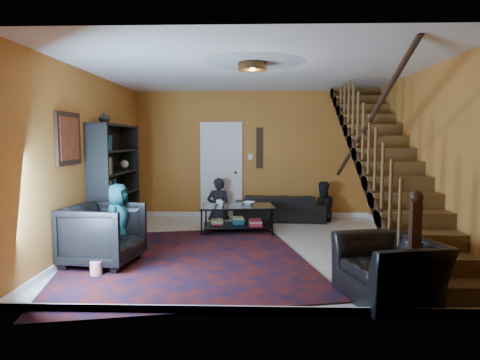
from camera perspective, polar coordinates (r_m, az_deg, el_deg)
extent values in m
plane|color=beige|center=(7.04, 1.62, -8.87)|extent=(5.50, 5.50, 0.00)
plane|color=#C0702A|center=(9.58, 1.70, 3.40)|extent=(5.20, 0.00, 5.20)
plane|color=#C0702A|center=(4.08, 1.55, 0.68)|extent=(5.20, 0.00, 5.20)
plane|color=#C0702A|center=(7.31, -19.19, 2.48)|extent=(0.00, 5.50, 5.50)
plane|color=#C0702A|center=(7.30, 22.53, 2.36)|extent=(0.00, 5.50, 5.50)
plane|color=white|center=(6.90, 1.68, 14.28)|extent=(5.50, 5.50, 0.00)
cube|color=silver|center=(9.71, 1.67, -4.59)|extent=(5.20, 0.02, 0.10)
cube|color=silver|center=(7.49, -18.80, -7.88)|extent=(0.02, 5.50, 0.10)
cube|color=#C0702A|center=(7.15, 18.95, 1.78)|extent=(0.95, 4.92, 2.83)
cube|color=black|center=(7.03, 15.41, 2.48)|extent=(0.04, 5.02, 3.02)
cylinder|color=black|center=(7.03, 15.75, 6.14)|extent=(0.07, 4.20, 2.44)
cube|color=black|center=(4.88, 22.21, -9.08)|extent=(0.10, 0.10, 1.10)
cube|color=black|center=(7.84, -16.21, -0.19)|extent=(0.35, 1.80, 2.00)
cube|color=black|center=(7.92, -16.09, -4.51)|extent=(0.35, 1.72, 0.03)
cube|color=black|center=(7.83, -16.24, 0.98)|extent=(0.35, 1.72, 0.03)
cube|color=silver|center=(9.60, -2.49, 1.16)|extent=(0.82, 0.05, 2.05)
cube|color=maroon|center=(6.46, -21.90, 5.14)|extent=(0.04, 0.74, 0.74)
cube|color=black|center=(9.55, 2.60, 4.29)|extent=(0.14, 0.03, 0.90)
cylinder|color=#3F2814|center=(6.10, 1.67, 14.87)|extent=(0.40, 0.40, 0.10)
cube|color=#49120D|center=(6.31, -7.25, -10.51)|extent=(4.08, 4.45, 0.02)
imported|color=black|center=(9.25, 5.26, -3.65)|extent=(1.97, 0.87, 0.56)
imported|color=black|center=(6.23, -17.76, -6.96)|extent=(1.07, 1.05, 0.86)
imported|color=black|center=(5.01, 19.33, -11.14)|extent=(1.14, 1.24, 0.67)
imported|color=black|center=(9.32, -2.87, -3.87)|extent=(0.51, 0.35, 1.36)
imported|color=black|center=(9.42, 10.86, -4.09)|extent=(0.66, 0.54, 1.29)
imported|color=#1B596A|center=(6.50, -15.91, -5.29)|extent=(0.42, 0.58, 1.10)
cube|color=black|center=(7.75, -5.14, -5.66)|extent=(0.03, 0.03, 0.50)
cube|color=black|center=(7.70, 4.34, -5.73)|extent=(0.03, 0.03, 0.50)
cube|color=black|center=(8.45, -4.56, -4.73)|extent=(0.03, 0.03, 0.50)
cube|color=black|center=(8.41, 4.12, -4.78)|extent=(0.03, 0.03, 0.50)
cube|color=black|center=(8.08, -0.32, -6.04)|extent=(1.35, 0.86, 0.02)
cube|color=silver|center=(8.01, -0.32, -3.47)|extent=(1.41, 0.92, 0.02)
imported|color=#999999|center=(8.11, -2.79, -2.97)|extent=(0.15, 0.15, 0.09)
imported|color=#999999|center=(7.90, -2.52, -3.20)|extent=(0.11, 0.11, 0.09)
imported|color=#999999|center=(8.13, 1.17, -3.08)|extent=(0.28, 0.28, 0.05)
imported|color=#999999|center=(7.34, -17.65, 7.97)|extent=(0.18, 0.18, 0.19)
cylinder|color=red|center=(5.85, -18.62, -11.07)|extent=(0.16, 0.16, 0.17)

